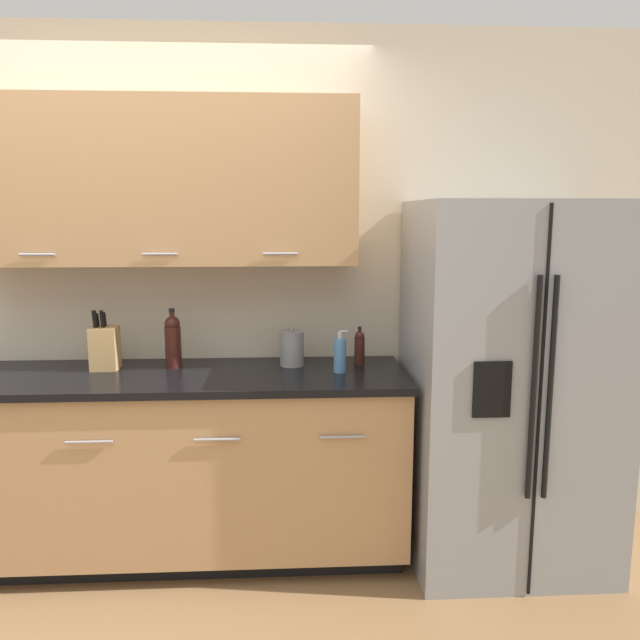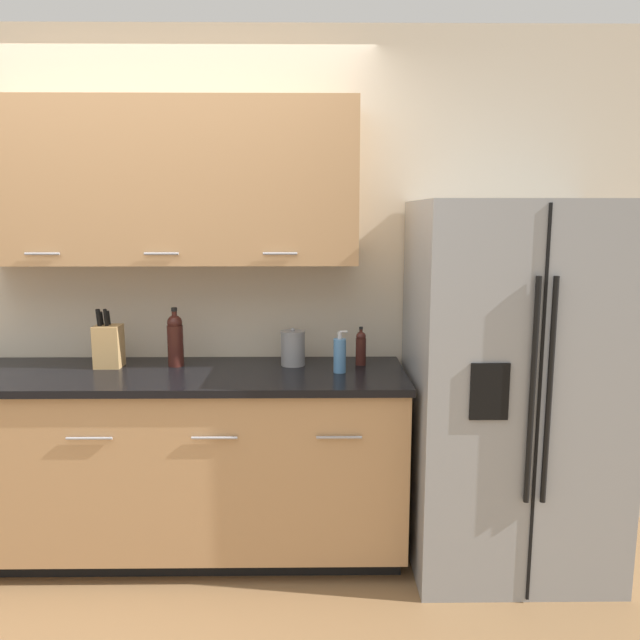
{
  "view_description": "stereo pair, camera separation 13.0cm",
  "coord_description": "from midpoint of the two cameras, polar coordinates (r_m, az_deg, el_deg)",
  "views": [
    {
      "loc": [
        0.81,
        -2.15,
        1.67
      ],
      "look_at": [
        0.97,
        0.76,
        1.18
      ],
      "focal_mm": 35.0,
      "sensor_mm": 36.0,
      "label": 1
    },
    {
      "loc": [
        0.94,
        -2.16,
        1.67
      ],
      "look_at": [
        0.97,
        0.76,
        1.18
      ],
      "focal_mm": 35.0,
      "sensor_mm": 36.0,
      "label": 2
    }
  ],
  "objects": [
    {
      "name": "wine_bottle",
      "position": [
        3.15,
        -11.95,
        -1.73
      ],
      "size": [
        0.08,
        0.08,
        0.29
      ],
      "color": "#3D1914",
      "rests_on": "counter_unit"
    },
    {
      "name": "oil_bottle",
      "position": [
        3.13,
        4.94,
        -2.51
      ],
      "size": [
        0.05,
        0.05,
        0.19
      ],
      "color": "#3D1914",
      "rests_on": "counter_unit"
    },
    {
      "name": "knife_block",
      "position": [
        3.22,
        -17.69,
        -2.22
      ],
      "size": [
        0.13,
        0.12,
        0.29
      ],
      "color": "tan",
      "rests_on": "counter_unit"
    },
    {
      "name": "refrigerator",
      "position": [
        3.12,
        18.11,
        -5.82
      ],
      "size": [
        0.92,
        0.78,
        1.74
      ],
      "color": "gray",
      "rests_on": "ground_plane"
    },
    {
      "name": "soap_dispenser",
      "position": [
        2.97,
        3.07,
        -3.22
      ],
      "size": [
        0.07,
        0.06,
        0.2
      ],
      "color": "#4C7FB2",
      "rests_on": "counter_unit"
    },
    {
      "name": "wall_back",
      "position": [
        3.32,
        -14.83,
        5.17
      ],
      "size": [
        10.0,
        0.39,
        2.6
      ],
      "color": "beige",
      "rests_on": "ground_plane"
    },
    {
      "name": "counter_unit",
      "position": [
        3.22,
        -12.34,
        -12.55
      ],
      "size": [
        2.29,
        0.64,
        0.93
      ],
      "color": "black",
      "rests_on": "ground_plane"
    },
    {
      "name": "steel_canister",
      "position": [
        3.11,
        -1.3,
        -2.58
      ],
      "size": [
        0.12,
        0.12,
        0.19
      ],
      "color": "gray",
      "rests_on": "counter_unit"
    }
  ]
}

